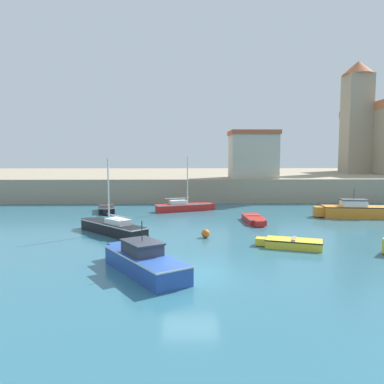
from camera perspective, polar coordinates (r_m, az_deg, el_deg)
ground_plane at (r=16.93m, az=-0.25°, el=-12.31°), size 200.00×200.00×0.00m
quay_seawall at (r=61.11m, az=-1.12°, el=1.82°), size 120.00×40.00×2.65m
sailboat_black_0 at (r=25.59m, az=-12.06°, el=-5.27°), size 5.29×5.50×5.07m
dinghy_red_2 at (r=29.90m, az=9.41°, el=-4.06°), size 1.38×4.04×0.57m
motorboat_orange_3 at (r=34.70m, az=23.50°, el=-2.58°), size 6.46×2.36×2.45m
motorboat_blue_4 at (r=17.08m, az=-7.47°, el=-10.30°), size 4.31×5.76×2.31m
dinghy_yellow_6 at (r=22.18m, az=14.91°, el=-7.51°), size 3.84×2.35×0.56m
sailboat_red_7 at (r=35.59m, az=-1.20°, el=-2.21°), size 5.76×2.86×5.14m
dinghy_black_8 at (r=35.85m, az=-12.93°, el=-2.49°), size 2.17×4.25×0.65m
mooring_buoy at (r=24.00m, az=2.09°, el=-6.33°), size 0.55×0.55×0.55m
harbor_shed_near_wharf at (r=45.09m, az=9.26°, el=5.70°), size 5.60×4.68×5.54m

